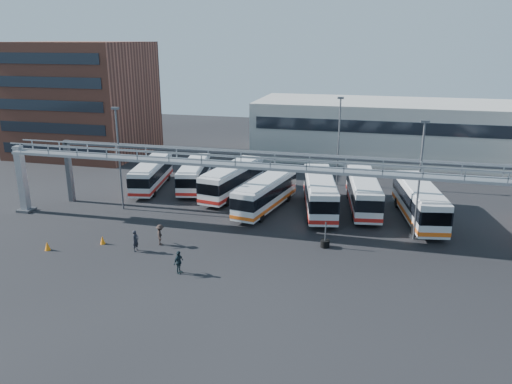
% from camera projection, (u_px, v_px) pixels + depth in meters
% --- Properties ---
extents(ground, '(140.00, 140.00, 0.00)m').
position_uv_depth(ground, '(258.00, 258.00, 39.07)').
color(ground, black).
rests_on(ground, ground).
extents(gantry, '(51.40, 5.15, 7.10)m').
position_uv_depth(gantry, '(275.00, 171.00, 42.89)').
color(gantry, '#93969B').
rests_on(gantry, ground).
extents(apartment_building, '(18.00, 15.00, 16.00)m').
position_uv_depth(apartment_building, '(82.00, 99.00, 72.52)').
color(apartment_building, brown).
rests_on(apartment_building, ground).
extents(warehouse, '(42.00, 14.00, 8.00)m').
position_uv_depth(warehouse, '(406.00, 131.00, 70.24)').
color(warehouse, '#9E9E99').
rests_on(warehouse, ground).
extents(light_pole_left, '(0.70, 0.35, 10.21)m').
position_uv_depth(light_pole_left, '(119.00, 153.00, 48.57)').
color(light_pole_left, '#4C4F54').
rests_on(light_pole_left, ground).
extents(light_pole_mid, '(0.70, 0.35, 10.21)m').
position_uv_depth(light_pole_mid, '(420.00, 174.00, 41.03)').
color(light_pole_mid, '#4C4F54').
rests_on(light_pole_mid, ground).
extents(light_pole_back, '(0.70, 0.35, 10.21)m').
position_uv_depth(light_pole_back, '(339.00, 137.00, 56.81)').
color(light_pole_back, '#4C4F54').
rests_on(light_pole_back, ground).
extents(bus_1, '(4.20, 10.61, 3.14)m').
position_uv_depth(bus_1, '(152.00, 173.00, 56.70)').
color(bus_1, silver).
rests_on(bus_1, ground).
extents(bus_2, '(4.24, 10.33, 3.06)m').
position_uv_depth(bus_2, '(194.00, 174.00, 56.79)').
color(bus_2, silver).
rests_on(bus_2, ground).
extents(bus_3, '(4.41, 11.36, 3.37)m').
position_uv_depth(bus_3, '(233.00, 179.00, 54.06)').
color(bus_3, silver).
rests_on(bus_3, ground).
extents(bus_4, '(4.44, 10.88, 3.22)m').
position_uv_depth(bus_4, '(265.00, 193.00, 49.47)').
color(bus_4, silver).
rests_on(bus_4, ground).
extents(bus_5, '(4.90, 11.89, 3.52)m').
position_uv_depth(bus_5, '(320.00, 192.00, 49.17)').
color(bus_5, silver).
rests_on(bus_5, ground).
extents(bus_6, '(4.14, 11.34, 3.37)m').
position_uv_depth(bus_6, '(363.00, 192.00, 49.52)').
color(bus_6, silver).
rests_on(bus_6, ground).
extents(bus_7, '(4.69, 11.90, 3.53)m').
position_uv_depth(bus_7, '(419.00, 201.00, 46.43)').
color(bus_7, silver).
rests_on(bus_7, ground).
extents(pedestrian_a, '(0.51, 0.70, 1.77)m').
position_uv_depth(pedestrian_a, '(136.00, 241.00, 40.05)').
color(pedestrian_a, black).
rests_on(pedestrian_a, ground).
extents(pedestrian_c, '(1.04, 1.30, 1.76)m').
position_uv_depth(pedestrian_c, '(160.00, 235.00, 41.29)').
color(pedestrian_c, '#2C211D').
rests_on(pedestrian_c, ground).
extents(pedestrian_d, '(0.66, 1.09, 1.74)m').
position_uv_depth(pedestrian_d, '(179.00, 262.00, 36.24)').
color(pedestrian_d, '#1A282E').
rests_on(pedestrian_d, ground).
extents(cone_left, '(0.55, 0.55, 0.72)m').
position_uv_depth(cone_left, '(47.00, 246.00, 40.37)').
color(cone_left, orange).
rests_on(cone_left, ground).
extents(cone_right, '(0.47, 0.47, 0.70)m').
position_uv_depth(cone_right, '(103.00, 240.00, 41.59)').
color(cone_right, orange).
rests_on(cone_right, ground).
extents(tire_stack, '(0.76, 0.76, 2.17)m').
position_uv_depth(tire_stack, '(325.00, 243.00, 40.96)').
color(tire_stack, black).
rests_on(tire_stack, ground).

